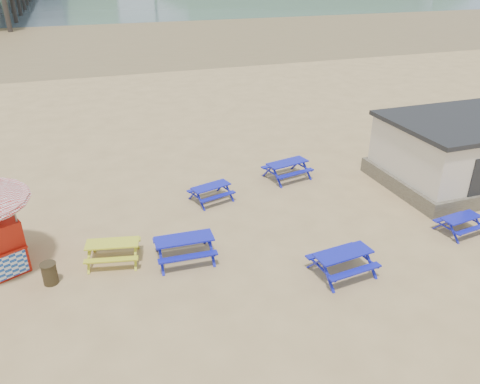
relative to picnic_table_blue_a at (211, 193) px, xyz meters
name	(u,v)px	position (x,y,z in m)	size (l,w,h in m)	color
ground	(263,229)	(1.27, -3.04, -0.36)	(400.00, 400.00, 0.00)	tan
wet_sand	(116,37)	(1.27, 51.96, -0.36)	(400.00, 400.00, 0.00)	olive
picnic_table_blue_a	(211,193)	(0.00, 0.00, 0.00)	(2.02, 1.79, 0.72)	#0711A6
picnic_table_blue_b	(287,170)	(4.16, 1.06, 0.06)	(2.31, 2.00, 0.85)	#0711A6
picnic_table_blue_d	(185,248)	(-2.14, -4.04, 0.07)	(2.13, 1.75, 0.86)	#0711A6
picnic_table_blue_e	(342,263)	(2.69, -6.65, 0.06)	(2.14, 1.80, 0.83)	#0711A6
picnic_table_blue_f	(460,224)	(8.42, -5.80, -0.02)	(1.74, 1.47, 0.67)	#0711A6
picnic_table_yellow	(113,252)	(-4.54, -3.35, 0.02)	(2.09, 1.82, 0.76)	gold
litter_bin	(50,273)	(-6.64, -3.96, 0.03)	(0.52, 0.52, 0.76)	#362A19
amenity_block	(464,151)	(11.77, -2.04, 1.21)	(7.40, 5.40, 3.15)	#665B4C
headland_town	(259,2)	(91.27, 226.64, -10.27)	(264.00, 144.00, 108.00)	#2D4C1E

